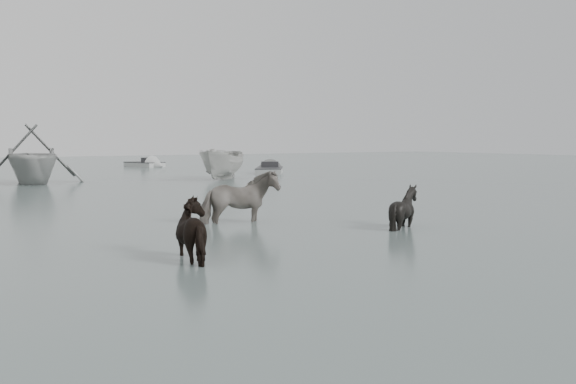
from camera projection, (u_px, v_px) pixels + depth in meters
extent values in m
plane|color=#4E5D5A|center=(288.00, 241.00, 14.11)|extent=(140.00, 140.00, 0.00)
imported|color=black|center=(239.00, 190.00, 17.10)|extent=(2.20, 1.26, 1.75)
imported|color=black|center=(201.00, 221.00, 12.08)|extent=(1.57, 1.70, 1.43)
imported|color=black|center=(404.00, 199.00, 16.30)|extent=(1.57, 1.47, 1.46)
imported|color=#9B9D9B|center=(32.00, 153.00, 32.03)|extent=(5.60, 6.33, 3.11)
imported|color=#ABACA7|center=(223.00, 163.00, 35.07)|extent=(4.60, 4.65, 1.84)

